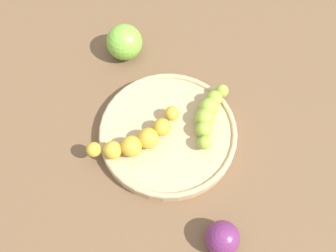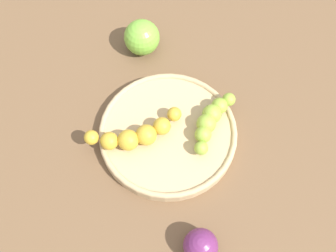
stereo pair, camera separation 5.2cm
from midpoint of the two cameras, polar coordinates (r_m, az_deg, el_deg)
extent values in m
plane|color=brown|center=(0.69, -2.17, -1.61)|extent=(2.40, 2.40, 0.00)
cylinder|color=tan|center=(0.68, -2.19, -1.28)|extent=(0.24, 0.24, 0.02)
torus|color=tan|center=(0.67, -2.22, -0.95)|extent=(0.24, 0.24, 0.01)
sphere|color=#8CAD38|center=(0.70, 5.65, 4.90)|extent=(0.02, 0.02, 0.02)
sphere|color=#8CAD38|center=(0.69, 4.51, 3.82)|extent=(0.03, 0.03, 0.03)
sphere|color=#8CAD38|center=(0.68, 3.64, 2.50)|extent=(0.03, 0.03, 0.03)
sphere|color=#8CAD38|center=(0.67, 3.10, 1.00)|extent=(0.03, 0.03, 0.03)
sphere|color=#8CAD38|center=(0.66, 2.92, -0.62)|extent=(0.03, 0.03, 0.03)
sphere|color=#8CAD38|center=(0.65, 3.14, -2.29)|extent=(0.02, 0.02, 0.02)
sphere|color=gold|center=(0.65, -12.93, -3.50)|extent=(0.02, 0.02, 0.02)
sphere|color=gold|center=(0.65, -10.30, -3.62)|extent=(0.03, 0.03, 0.03)
sphere|color=gold|center=(0.65, -7.64, -3.09)|extent=(0.04, 0.04, 0.04)
sphere|color=gold|center=(0.65, -5.19, -1.95)|extent=(0.04, 0.04, 0.04)
sphere|color=gold|center=(0.66, -3.15, -0.32)|extent=(0.03, 0.03, 0.03)
sphere|color=gold|center=(0.67, -1.69, 1.66)|extent=(0.02, 0.02, 0.02)
sphere|color=#662659|center=(0.61, 5.33, -15.99)|extent=(0.05, 0.05, 0.05)
sphere|color=#72B238|center=(0.76, -8.30, 11.73)|extent=(0.07, 0.07, 0.07)
camera|label=1|loc=(0.03, -92.29, -4.46)|focal=42.29mm
camera|label=2|loc=(0.03, 87.71, 4.46)|focal=42.29mm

